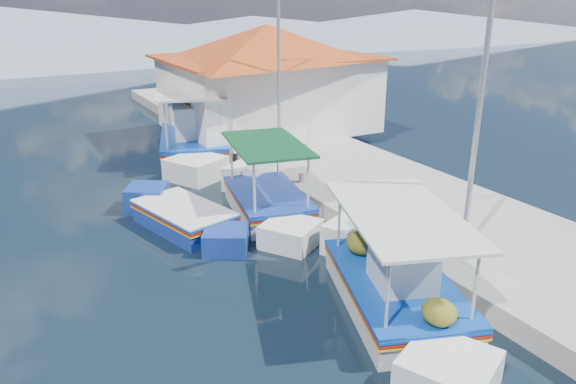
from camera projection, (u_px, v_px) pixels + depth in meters
ground at (347, 384)px, 9.09m from camera, size 160.00×160.00×0.00m
quay at (394, 198)px, 16.62m from camera, size 5.00×44.00×0.50m
bollards at (353, 206)px, 14.91m from camera, size 0.20×17.20×0.30m
main_caique at (393, 286)px, 11.22m from camera, size 3.58×6.68×2.33m
caique_green_canopy at (266, 202)px, 16.01m from camera, size 2.71×6.23×2.38m
caique_blue_hull at (184, 219)px, 15.07m from camera, size 2.46×5.18×0.95m
caique_far at (193, 142)px, 21.67m from camera, size 4.11×7.94×2.92m
harbor_building at (268, 76)px, 23.29m from camera, size 10.49×10.49×4.40m
lamp_post_near at (477, 107)px, 11.46m from camera, size 1.21×0.14×6.00m
lamp_post_far at (276, 62)px, 18.86m from camera, size 1.21×0.14×6.00m
mountain_ridge at (94, 34)px, 57.41m from camera, size 171.40×96.00×5.50m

